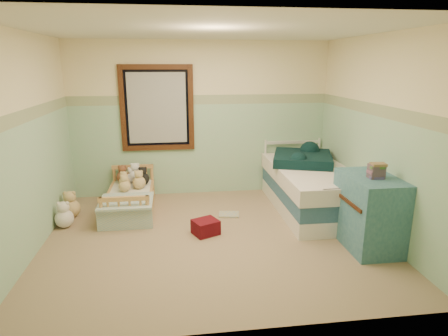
{
  "coord_description": "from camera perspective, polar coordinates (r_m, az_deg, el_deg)",
  "views": [
    {
      "loc": [
        -0.45,
        -4.47,
        2.14
      ],
      "look_at": [
        0.19,
        0.35,
        0.81
      ],
      "focal_mm": 30.76,
      "sensor_mm": 36.0,
      "label": 1
    }
  ],
  "objects": [
    {
      "name": "floor",
      "position": [
        4.98,
        -1.66,
        -10.31
      ],
      "size": [
        4.2,
        3.6,
        0.02
      ],
      "primitive_type": "cube",
      "color": "#81664E",
      "rests_on": "ground"
    },
    {
      "name": "ceiling",
      "position": [
        4.51,
        -1.92,
        19.99
      ],
      "size": [
        4.2,
        3.6,
        0.02
      ],
      "primitive_type": "cube",
      "color": "silver",
      "rests_on": "wall_back"
    },
    {
      "name": "wall_back",
      "position": [
        6.35,
        -3.44,
        7.19
      ],
      "size": [
        4.2,
        0.04,
        2.5
      ],
      "primitive_type": "cube",
      "color": "beige",
      "rests_on": "floor"
    },
    {
      "name": "wall_front",
      "position": [
        2.85,
        1.91,
        -2.92
      ],
      "size": [
        4.2,
        0.04,
        2.5
      ],
      "primitive_type": "cube",
      "color": "beige",
      "rests_on": "floor"
    },
    {
      "name": "wall_left",
      "position": [
        4.84,
        -27.36,
        2.98
      ],
      "size": [
        0.04,
        3.6,
        2.5
      ],
      "primitive_type": "cube",
      "color": "beige",
      "rests_on": "floor"
    },
    {
      "name": "wall_right",
      "position": [
        5.22,
        21.89,
        4.37
      ],
      "size": [
        0.04,
        3.6,
        2.5
      ],
      "primitive_type": "cube",
      "color": "beige",
      "rests_on": "floor"
    },
    {
      "name": "wainscot_mint",
      "position": [
        6.42,
        -3.36,
        2.75
      ],
      "size": [
        4.2,
        0.01,
        1.5
      ],
      "primitive_type": "cube",
      "color": "#9DBC9F",
      "rests_on": "floor"
    },
    {
      "name": "border_strip",
      "position": [
        6.29,
        -3.48,
        10.1
      ],
      "size": [
        4.2,
        0.01,
        0.15
      ],
      "primitive_type": "cube",
      "color": "#49664F",
      "rests_on": "wall_back"
    },
    {
      "name": "window_frame",
      "position": [
        6.27,
        -9.91,
        8.74
      ],
      "size": [
        1.16,
        0.06,
        1.36
      ],
      "primitive_type": "cube",
      "color": "black",
      "rests_on": "wall_back"
    },
    {
      "name": "window_blinds",
      "position": [
        6.28,
        -9.91,
        8.75
      ],
      "size": [
        0.92,
        0.01,
        1.12
      ],
      "primitive_type": "cube",
      "color": "beige",
      "rests_on": "window_frame"
    },
    {
      "name": "toddler_bed_frame",
      "position": [
        5.93,
        -13.74,
        -5.46
      ],
      "size": [
        0.66,
        1.33,
        0.17
      ],
      "primitive_type": "cube",
      "color": "#AD803B",
      "rests_on": "floor"
    },
    {
      "name": "toddler_mattress",
      "position": [
        5.88,
        -13.83,
        -4.14
      ],
      "size": [
        0.61,
        1.27,
        0.12
      ],
      "primitive_type": "cube",
      "color": "white",
      "rests_on": "toddler_bed_frame"
    },
    {
      "name": "patchwork_quilt",
      "position": [
        5.47,
        -14.32,
        -4.82
      ],
      "size": [
        0.72,
        0.66,
        0.03
      ],
      "primitive_type": "cube",
      "color": "#6FA5C5",
      "rests_on": "toddler_mattress"
    },
    {
      "name": "plush_bed_brown",
      "position": [
        6.32,
        -14.82,
        -1.31
      ],
      "size": [
        0.2,
        0.2,
        0.2
      ],
      "primitive_type": "sphere",
      "color": "brown",
      "rests_on": "toddler_mattress"
    },
    {
      "name": "plush_bed_white",
      "position": [
        6.3,
        -13.02,
        -1.17
      ],
      "size": [
        0.22,
        0.22,
        0.22
      ],
      "primitive_type": "sphere",
      "color": "white",
      "rests_on": "toddler_mattress"
    },
    {
      "name": "plush_bed_tan",
      "position": [
        6.11,
        -14.58,
        -2.01
      ],
      "size": [
        0.17,
        0.17,
        0.17
      ],
      "primitive_type": "sphere",
      "color": "#D6B476",
      "rests_on": "toddler_mattress"
    },
    {
      "name": "plush_bed_dark",
      "position": [
        6.09,
        -12.43,
        -1.96
      ],
      "size": [
        0.17,
        0.17,
        0.17
      ],
      "primitive_type": "sphere",
      "color": "black",
      "rests_on": "toddler_mattress"
    },
    {
      "name": "plush_floor_cream",
      "position": [
        5.63,
        -22.63,
        -6.96
      ],
      "size": [
        0.25,
        0.25,
        0.25
      ],
      "primitive_type": "sphere",
      "color": "white",
      "rests_on": "floor"
    },
    {
      "name": "plush_floor_tan",
      "position": [
        5.94,
        -21.81,
        -5.62
      ],
      "size": [
        0.27,
        0.27,
        0.27
      ],
      "primitive_type": "sphere",
      "color": "#D6B476",
      "rests_on": "floor"
    },
    {
      "name": "twin_bed_frame",
      "position": [
        5.94,
        12.67,
        -5.09
      ],
      "size": [
        1.0,
        2.0,
        0.22
      ],
      "primitive_type": "cube",
      "color": "white",
      "rests_on": "floor"
    },
    {
      "name": "twin_boxspring",
      "position": [
        5.87,
        12.79,
        -3.08
      ],
      "size": [
        1.0,
        2.0,
        0.22
      ],
      "primitive_type": "cube",
      "color": "navy",
      "rests_on": "twin_bed_frame"
    },
    {
      "name": "twin_mattress",
      "position": [
        5.8,
        12.92,
        -1.02
      ],
      "size": [
        1.04,
        2.04,
        0.22
      ],
      "primitive_type": "cube",
      "color": "white",
      "rests_on": "twin_boxspring"
    },
    {
      "name": "teal_blanket",
      "position": [
        6.01,
        11.6,
        1.4
      ],
      "size": [
        1.09,
        1.12,
        0.14
      ],
      "primitive_type": "cube",
      "rotation": [
        0.0,
        0.0,
        -0.32
      ],
      "color": "black",
      "rests_on": "twin_mattress"
    },
    {
      "name": "dresser",
      "position": [
        4.89,
        20.72,
        -6.1
      ],
      "size": [
        0.55,
        0.88,
        0.88
      ],
      "primitive_type": "cube",
      "color": "#275872",
      "rests_on": "floor"
    },
    {
      "name": "book_stack",
      "position": [
        4.68,
        21.7,
        -0.43
      ],
      "size": [
        0.17,
        0.13,
        0.16
      ],
      "primitive_type": "cube",
      "rotation": [
        0.0,
        0.0,
        0.03
      ],
      "color": "brown",
      "rests_on": "dresser"
    },
    {
      "name": "red_pillow",
      "position": [
        5.02,
        -2.75,
        -8.77
      ],
      "size": [
        0.39,
        0.37,
        0.19
      ],
      "primitive_type": "cube",
      "rotation": [
        0.0,
        0.0,
        0.43
      ],
      "color": "maroon",
      "rests_on": "floor"
    },
    {
      "name": "floor_book",
      "position": [
        5.63,
        0.74,
        -6.93
      ],
      "size": [
        0.32,
        0.26,
        0.03
      ],
      "primitive_type": "cube",
      "rotation": [
        0.0,
        0.0,
        -0.16
      ],
      "color": "gold",
      "rests_on": "floor"
    },
    {
      "name": "extra_plush_0",
      "position": [
        6.31,
        -13.55,
        -1.38
      ],
      "size": [
        0.17,
        0.17,
        0.17
      ],
      "primitive_type": "sphere",
      "color": "white",
      "rests_on": "toddler_mattress"
    },
    {
      "name": "extra_plush_1",
      "position": [
        5.98,
        -12.5,
        -2.12
      ],
      "size": [
        0.2,
        0.2,
        0.2
      ],
      "primitive_type": "sphere",
      "color": "#D6B476",
      "rests_on": "toddler_mattress"
    },
    {
      "name": "extra_plush_2",
      "position": [
        6.16,
        -11.93,
        -1.56
      ],
      "size": [
        0.2,
        0.2,
        0.2
      ],
      "primitive_type": "sphere",
      "color": "black",
      "rests_on": "toddler_mattress"
    },
    {
      "name": "extra_plush_3",
      "position": [
        5.9,
        -14.56,
        -2.6
      ],
      "size": [
        0.18,
        0.18,
        0.18
      ],
      "primitive_type": "sphere",
      "color": "#D6B476",
      "rests_on": "toddler_mattress"
    }
  ]
}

